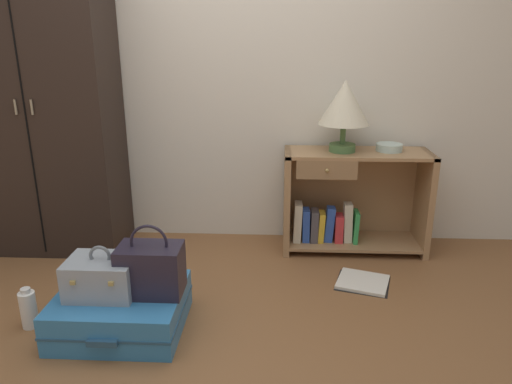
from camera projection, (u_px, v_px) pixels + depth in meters
ground_plane at (196, 358)px, 2.17m from camera, size 9.00×9.00×0.00m
back_wall at (226, 53)px, 3.19m from camera, size 6.40×0.10×2.60m
wardrobe at (42, 102)px, 3.06m from camera, size 0.92×0.47×2.00m
bookshelf at (348, 202)px, 3.22m from camera, size 0.96×0.37×0.69m
table_lamp at (345, 105)px, 3.00m from camera, size 0.33×0.33×0.46m
bowl at (389, 147)px, 3.10m from camera, size 0.17×0.17×0.05m
suitcase_large at (121, 310)px, 2.37m from camera, size 0.62×0.55×0.20m
train_case at (102, 276)px, 2.30m from camera, size 0.32×0.25×0.26m
handbag at (151, 269)px, 2.30m from camera, size 0.31×0.20×0.36m
bottle at (28, 309)px, 2.38m from camera, size 0.08×0.08×0.22m
open_book_on_floor at (363, 282)px, 2.83m from camera, size 0.36×0.34×0.02m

